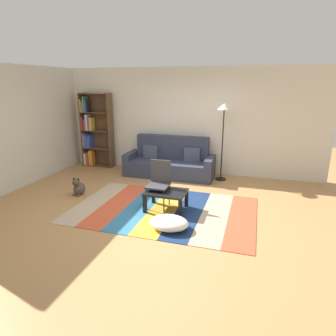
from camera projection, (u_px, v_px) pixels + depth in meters
name	position (u px, v px, depth m)	size (l,w,h in m)	color
ground_plane	(158.00, 207.00, 5.63)	(14.00, 14.00, 0.00)	#B27F4C
back_wall	(189.00, 121.00, 7.60)	(6.80, 0.10, 2.70)	silver
left_wall	(32.00, 125.00, 6.89)	(0.10, 5.50, 2.70)	beige
rug	(163.00, 210.00, 5.52)	(3.38, 2.20, 0.01)	tan
couch	(170.00, 163.00, 7.50)	(2.26, 0.80, 1.00)	#2D3347
bookshelf	(93.00, 132.00, 8.24)	(0.90, 0.28, 2.04)	brown
coffee_table	(166.00, 194.00, 5.44)	(0.75, 0.56, 0.36)	black
pouf	(169.00, 223.00, 4.76)	(0.65, 0.50, 0.21)	white
dog	(79.00, 188.00, 6.23)	(0.22, 0.35, 0.40)	#473D33
standing_lamp	(224.00, 117.00, 6.83)	(0.32, 0.32, 1.85)	black
tv_remote	(163.00, 190.00, 5.46)	(0.04, 0.15, 0.02)	black
folding_chair	(159.00, 180.00, 5.56)	(0.40, 0.40, 0.90)	#38383D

